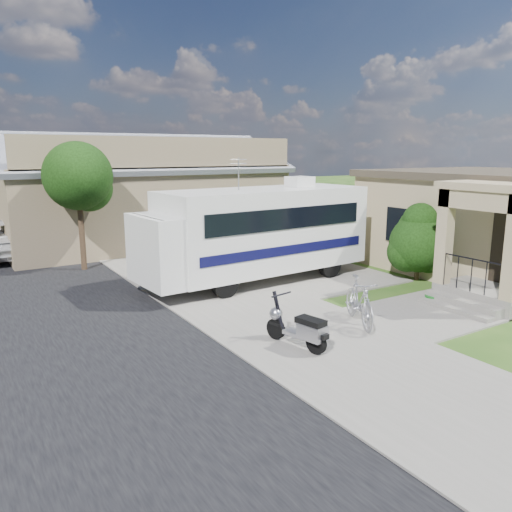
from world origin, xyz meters
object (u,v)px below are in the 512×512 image
motorhome (257,230)px  bicycle (359,304)px  shrub (418,241)px  pickup_truck (11,237)px  scooter (300,328)px  garden_hose (432,299)px

motorhome → bicycle: bearing=-96.0°
shrub → pickup_truck: shrub is taller
shrub → scooter: (-7.00, -2.82, -0.83)m
pickup_truck → garden_hose: (9.33, -13.52, -0.67)m
scooter → pickup_truck: bearing=94.3°
shrub → scooter: size_ratio=1.54×
scooter → bicycle: size_ratio=0.86×
shrub → bicycle: shrub is taller
motorhome → shrub: bearing=-32.9°
pickup_truck → garden_hose: bearing=128.8°
motorhome → garden_hose: bearing=-61.1°
scooter → pickup_truck: 14.88m
scooter → garden_hose: (5.29, 0.79, -0.40)m
motorhome → garden_hose: motorhome is taller
bicycle → pickup_truck: pickup_truck is taller
motorhome → shrub: (4.68, -2.60, -0.39)m
shrub → motorhome: bearing=151.0°
bicycle → shrub: bearing=50.8°
motorhome → pickup_truck: bearing=121.7°
bicycle → garden_hose: bearing=31.3°
motorhome → scooter: 6.02m
garden_hose → shrub: bearing=49.9°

